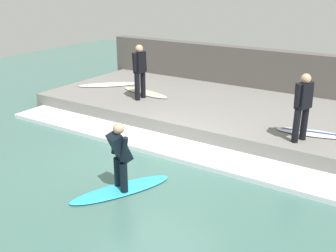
{
  "coord_description": "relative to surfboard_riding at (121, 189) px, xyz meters",
  "views": [
    {
      "loc": [
        -6.78,
        -4.58,
        3.86
      ],
      "look_at": [
        0.35,
        0.0,
        0.7
      ],
      "focal_mm": 42.0,
      "sensor_mm": 36.0,
      "label": 1
    }
  ],
  "objects": [
    {
      "name": "ground_plane",
      "position": [
        1.6,
        0.18,
        -0.03
      ],
      "size": [
        28.0,
        28.0,
        0.0
      ],
      "primitive_type": "plane",
      "color": "#426B60"
    },
    {
      "name": "concrete_ledge",
      "position": [
        4.94,
        0.18,
        0.19
      ],
      "size": [
        4.4,
        11.05,
        0.44
      ],
      "primitive_type": "cube",
      "color": "slate",
      "rests_on": "ground_plane"
    },
    {
      "name": "back_wall",
      "position": [
        7.39,
        0.18,
        0.84
      ],
      "size": [
        0.5,
        11.6,
        1.74
      ],
      "primitive_type": "cube",
      "color": "#544F49",
      "rests_on": "ground_plane"
    },
    {
      "name": "wave_foam_crest",
      "position": [
        2.2,
        0.18,
        0.03
      ],
      "size": [
        1.09,
        10.49,
        0.11
      ],
      "primitive_type": "cube",
      "color": "silver",
      "rests_on": "ground_plane"
    },
    {
      "name": "surfboard_riding",
      "position": [
        0.0,
        0.0,
        0.0
      ],
      "size": [
        2.11,
        1.4,
        0.06
      ],
      "color": "#2DADD1",
      "rests_on": "ground_plane"
    },
    {
      "name": "surfer_riding",
      "position": [
        -0.0,
        -0.0,
        0.78
      ],
      "size": [
        0.53,
        0.56,
        1.35
      ],
      "color": "black",
      "rests_on": "surfboard_riding"
    },
    {
      "name": "surfer_waiting_near",
      "position": [
        4.1,
        2.56,
        1.34
      ],
      "size": [
        0.56,
        0.27,
        1.64
      ],
      "color": "black",
      "rests_on": "concrete_ledge"
    },
    {
      "name": "surfboard_waiting_near",
      "position": [
        4.68,
        2.8,
        0.44
      ],
      "size": [
        0.86,
        1.99,
        0.06
      ],
      "color": "beige",
      "rests_on": "concrete_ledge"
    },
    {
      "name": "surfer_waiting_far",
      "position": [
        3.34,
        -2.45,
        1.28
      ],
      "size": [
        0.5,
        0.35,
        1.55
      ],
      "color": "black",
      "rests_on": "concrete_ledge"
    },
    {
      "name": "surfboard_waiting_far",
      "position": [
        3.91,
        -2.61,
        0.44
      ],
      "size": [
        0.75,
        1.68,
        0.07
      ],
      "color": "silver",
      "rests_on": "concrete_ledge"
    },
    {
      "name": "surfboard_spare",
      "position": [
        4.82,
        4.44,
        0.44
      ],
      "size": [
        1.81,
        1.87,
        0.06
      ],
      "color": "white",
      "rests_on": "concrete_ledge"
    }
  ]
}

